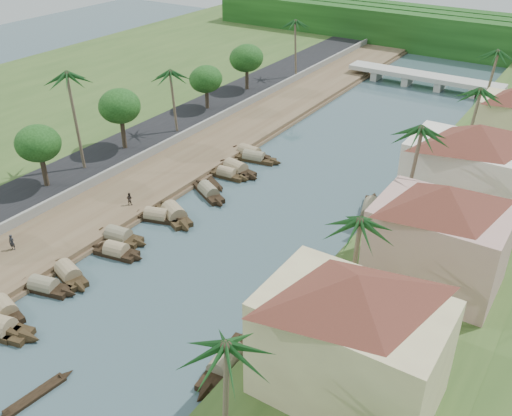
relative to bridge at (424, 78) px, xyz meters
The scene contains 42 objects.
ground 72.02m from the bridge, 90.00° to the right, with size 220.00×220.00×0.00m, color #3A5157.
left_bank 54.42m from the bridge, 107.10° to the right, with size 10.00×180.00×0.80m, color brown.
right_bank 55.37m from the bridge, 69.93° to the right, with size 16.00×180.00×1.20m, color #324E1F.
road 57.49m from the bridge, 115.23° to the right, with size 8.00×180.00×1.40m, color black.
retaining_wall 55.79m from the bridge, 111.23° to the right, with size 0.40×180.00×1.10m, color slate.
treeline 28.09m from the bridge, 90.00° to the left, with size 120.00×14.00×8.00m.
bridge is the anchor object (origin of this frame).
building_near 76.54m from the bridge, 75.61° to the right, with size 14.85×14.85×10.20m.
building_mid 61.51m from the bridge, 70.98° to the right, with size 14.11×14.11×9.70m.
building_far 48.15m from the bridge, 66.65° to the right, with size 15.59×15.59×10.20m.
sampan_1 81.62m from the bridge, 97.03° to the right, with size 6.98×3.20×2.05m.
sampan_3 77.61m from the bridge, 97.18° to the right, with size 7.22×3.13×1.95m.
sampan_4 75.01m from the bridge, 97.17° to the right, with size 7.36×3.65×2.08m.
sampan_5 69.78m from the bridge, 96.74° to the right, with size 6.49×2.70×2.05m.
sampan_6 67.92m from the bridge, 98.45° to the right, with size 7.35×2.67×2.16m.
sampan_7 62.57m from the bridge, 98.65° to the right, with size 7.51×3.61×2.00m.
sampan_8 61.08m from the bridge, 97.60° to the right, with size 7.95×5.18×2.43m.
sampan_9 54.77m from the bridge, 98.45° to the right, with size 7.65×5.05×2.02m.
sampan_10 49.93m from the bridge, 100.33° to the right, with size 6.68×1.91×1.87m.
sampan_11 48.15m from the bridge, 100.60° to the right, with size 8.28×3.33×2.31m.
sampan_12 44.05m from the bridge, 101.44° to the right, with size 8.34×2.85×1.98m.
sampan_13 43.52m from the bridge, 103.31° to the right, with size 8.31×2.35×2.24m.
sampan_14 76.32m from the bridge, 82.61° to the right, with size 2.58×9.02×2.16m.
sampan_15 66.07m from the bridge, 81.65° to the right, with size 3.17×6.67×1.82m.
sampan_16 48.96m from the bridge, 78.19° to the right, with size 4.32×9.41×2.26m.
canoe_0 85.66m from the bridge, 90.10° to the right, with size 1.61×6.59×0.86m.
canoe_1 69.83m from the bridge, 97.01° to the right, with size 4.46×1.28×0.71m.
canoe_2 52.29m from the bridge, 100.42° to the right, with size 5.33×3.55×0.83m.
palm_0 84.81m from the bridge, 79.76° to the right, with size 3.20×3.20×11.22m.
palm_1 69.70m from the bridge, 76.61° to the right, with size 3.20×3.20×11.35m.
palm_2 55.61m from the bridge, 74.03° to the right, with size 3.20×3.20×13.41m.
palm_3 38.70m from the bridge, 64.71° to the right, with size 3.20×3.20×12.05m.
palm_5 64.56m from the bridge, 112.18° to the right, with size 3.20×3.20×13.49m.
palm_6 49.15m from the bridge, 116.99° to the right, with size 3.20×3.20×10.14m.
palm_7 24.11m from the bridge, 50.18° to the right, with size 3.20×3.20×12.50m.
palm_8 25.07m from the bridge, 151.76° to the right, with size 3.20×3.20×11.44m.
tree_2 69.08m from the bridge, 110.38° to the right, with size 5.04×5.04×7.42m.
tree_3 57.16m from the bridge, 114.95° to the right, with size 5.35×5.35×8.06m.
tree_4 41.17m from the bridge, 125.88° to the right, with size 4.89×4.89×6.67m.
tree_5 32.82m from the bridge, 137.71° to the right, with size 5.37×5.37×7.55m.
person_near 76.76m from the bridge, 102.53° to the right, with size 0.61×0.40×1.66m, color #23252A.
person_far 63.36m from the bridge, 102.10° to the right, with size 0.72×0.56×1.47m, color #312822.
Camera 1 is at (29.15, -29.43, 32.60)m, focal length 40.00 mm.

